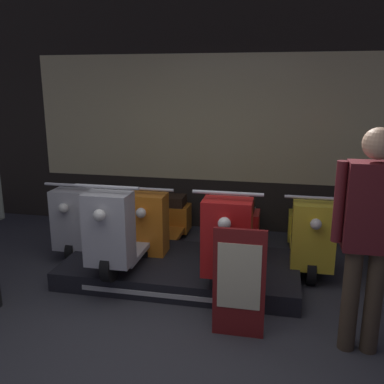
# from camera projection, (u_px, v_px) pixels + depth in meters

# --- Properties ---
(ground_plane) EXTENTS (30.00, 30.00, 0.00)m
(ground_plane) POSITION_uv_depth(u_px,v_px,m) (144.00, 366.00, 3.16)
(ground_plane) COLOR #38383D
(shop_wall_back) EXTENTS (9.14, 0.09, 3.20)m
(shop_wall_back) POSITION_uv_depth(u_px,v_px,m) (214.00, 115.00, 5.80)
(shop_wall_back) COLOR #28231E
(shop_wall_back) RESTS_ON ground_plane
(display_platform) EXTENTS (2.46, 1.17, 0.19)m
(display_platform) POSITION_uv_depth(u_px,v_px,m) (181.00, 269.00, 4.56)
(display_platform) COLOR black
(display_platform) RESTS_ON ground_plane
(scooter_display_left) EXTENTS (0.61, 1.57, 0.94)m
(scooter_display_left) POSITION_uv_depth(u_px,v_px,m) (128.00, 227.00, 4.50)
(scooter_display_left) COLOR black
(scooter_display_left) RESTS_ON display_platform
(scooter_display_right) EXTENTS (0.61, 1.57, 0.94)m
(scooter_display_right) POSITION_uv_depth(u_px,v_px,m) (233.00, 234.00, 4.28)
(scooter_display_right) COLOR black
(scooter_display_right) RESTS_ON display_platform
(scooter_backrow_0) EXTENTS (0.61, 1.57, 0.94)m
(scooter_backrow_0) POSITION_uv_depth(u_px,v_px,m) (93.00, 219.00, 5.39)
(scooter_backrow_0) COLOR black
(scooter_backrow_0) RESTS_ON ground_plane
(scooter_backrow_1) EXTENTS (0.61, 1.57, 0.94)m
(scooter_backrow_1) POSITION_uv_depth(u_px,v_px,m) (160.00, 223.00, 5.21)
(scooter_backrow_1) COLOR black
(scooter_backrow_1) RESTS_ON ground_plane
(scooter_backrow_2) EXTENTS (0.61, 1.57, 0.94)m
(scooter_backrow_2) POSITION_uv_depth(u_px,v_px,m) (232.00, 228.00, 5.04)
(scooter_backrow_2) COLOR black
(scooter_backrow_2) RESTS_ON ground_plane
(scooter_backrow_3) EXTENTS (0.61, 1.57, 0.94)m
(scooter_backrow_3) POSITION_uv_depth(u_px,v_px,m) (309.00, 234.00, 4.86)
(scooter_backrow_3) COLOR black
(scooter_backrow_3) RESTS_ON ground_plane
(person_right_browsing) EXTENTS (0.53, 0.23, 1.74)m
(person_right_browsing) POSITION_uv_depth(u_px,v_px,m) (370.00, 228.00, 3.11)
(person_right_browsing) COLOR #473828
(person_right_browsing) RESTS_ON ground_plane
(price_sign_board) EXTENTS (0.42, 0.04, 0.93)m
(price_sign_board) POSITION_uv_depth(u_px,v_px,m) (239.00, 283.00, 3.43)
(price_sign_board) COLOR maroon
(price_sign_board) RESTS_ON ground_plane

